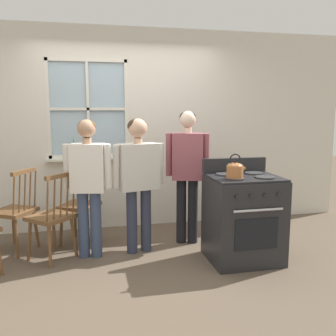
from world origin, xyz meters
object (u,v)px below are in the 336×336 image
person_elderly_left (88,176)px  person_adult_right (187,165)px  person_teen_center (138,171)px  stove (243,217)px  chair_by_window (52,218)px  kettle (235,170)px  chair_center_cluster (15,212)px  chair_near_stove (81,206)px  potted_plant (73,152)px

person_elderly_left → person_adult_right: size_ratio=0.95×
person_teen_center → stove: (1.07, -0.48, -0.47)m
chair_by_window → kettle: 2.02m
chair_center_cluster → person_elderly_left: 1.00m
chair_by_window → person_adult_right: bearing=140.9°
chair_by_window → person_teen_center: size_ratio=0.63×
chair_by_window → kettle: kettle is taller
chair_center_cluster → chair_near_stove: size_ratio=1.00×
chair_by_window → kettle: bearing=116.3°
chair_near_stove → kettle: bearing=83.6°
stove → potted_plant: (-1.79, 1.40, 0.60)m
chair_near_stove → potted_plant: potted_plant is taller
chair_center_cluster → person_elderly_left: person_elderly_left is taller
person_elderly_left → kettle: bearing=-10.0°
chair_by_window → person_adult_right: (1.56, 0.18, 0.50)m
chair_near_stove → kettle: size_ratio=3.90×
chair_near_stove → person_adult_right: 1.38m
person_elderly_left → chair_center_cluster: bearing=168.5°
chair_center_cluster → kettle: 2.52m
person_adult_right → potted_plant: size_ratio=5.48×
chair_center_cluster → person_teen_center: bearing=107.2°
stove → chair_by_window: bearing=166.9°
person_adult_right → stove: size_ratio=1.48×
person_adult_right → kettle: bearing=-54.9°
person_teen_center → chair_by_window: bearing=167.4°
stove → person_adult_right: bearing=124.6°
chair_near_stove → chair_by_window: bearing=-7.0°
person_teen_center → kettle: 1.09m
potted_plant → chair_near_stove: bearing=-80.4°
person_adult_right → stove: 0.93m
chair_near_stove → potted_plant: 0.79m
chair_near_stove → stove: stove is taller
person_elderly_left → potted_plant: 0.99m
person_teen_center → chair_near_stove: bearing=133.1°
stove → kettle: bearing=-141.7°
chair_by_window → chair_near_stove: size_ratio=1.00×
person_adult_right → kettle: (0.28, -0.78, 0.06)m
chair_by_window → person_elderly_left: (0.39, -0.02, 0.45)m
person_teen_center → kettle: person_teen_center is taller
chair_center_cluster → stove: stove is taller
chair_center_cluster → kettle: bearing=98.1°
person_elderly_left → person_adult_right: (1.17, 0.21, 0.05)m
chair_near_stove → stove: bearing=89.6°
kettle → potted_plant: potted_plant is taller
person_adult_right → chair_by_window: bearing=-158.1°
stove → kettle: size_ratio=4.39×
stove → potted_plant: potted_plant is taller
chair_by_window → person_elderly_left: size_ratio=0.63×
chair_near_stove → person_elderly_left: (0.09, -0.46, 0.45)m
person_elderly_left → person_adult_right: bearing=21.6°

